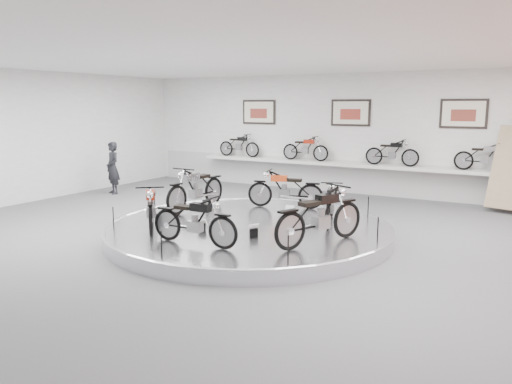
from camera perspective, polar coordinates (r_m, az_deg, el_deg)
The scene contains 22 objects.
floor at distance 11.11m, azimuth -1.64°, elevation -5.52°, with size 16.00×16.00×0.00m, color #555558.
ceiling at distance 10.76m, azimuth -1.75°, elevation 15.48°, with size 16.00×16.00×0.00m, color white.
wall_back at distance 17.10m, azimuth 10.73°, elevation 6.54°, with size 16.00×16.00×0.00m, color white.
wall_left at distance 16.40m, azimuth -26.40°, elevation 5.55°, with size 14.00×14.00×0.00m, color white.
dado_band at distance 17.22m, azimuth 10.55°, elevation 1.72°, with size 15.68×0.04×1.10m, color #BCBCBA.
display_platform at distance 11.32m, azimuth -0.85°, elevation -4.44°, with size 6.40×6.40×0.30m, color silver.
platform_rim at distance 11.29m, azimuth -0.85°, elevation -3.85°, with size 6.40×6.40×0.10m, color #B2B2BA.
shelf at distance 16.91m, azimuth 10.28°, elevation 3.12°, with size 11.00×0.55×0.10m, color silver.
poster_left at distance 18.49m, azimuth 0.33°, elevation 9.13°, with size 1.35×0.06×0.88m, color #ECE9CE.
poster_center at distance 17.04m, azimuth 10.76°, elevation 8.89°, with size 1.35×0.06×0.88m, color #ECE9CE.
poster_right at distance 16.23m, azimuth 22.63°, elevation 8.26°, with size 1.35×0.06×0.88m, color #ECE9CE.
shelf_bike_a at distance 18.68m, azimuth -1.95°, elevation 5.18°, with size 1.22×0.42×0.73m, color black, non-canonical shape.
shelf_bike_b at distance 17.42m, azimuth 5.66°, elevation 4.80°, with size 1.22×0.42×0.73m, color maroon, non-canonical shape.
shelf_bike_c at distance 16.43m, azimuth 15.27°, elevation 4.19°, with size 1.22×0.42×0.73m, color black, non-canonical shape.
shelf_bike_d at distance 15.97m, azimuth 24.69°, elevation 3.48°, with size 1.22×0.42×0.73m, color #A8A7AC, non-canonical shape.
bike_a at distance 11.45m, azimuth 8.48°, elevation -1.34°, with size 1.50×0.53×0.88m, color black, non-canonical shape.
bike_b at distance 13.00m, azimuth 3.34°, elevation 0.35°, with size 1.69×0.60×1.00m, color #CD4218, non-canonical shape.
bike_c at distance 12.82m, azimuth -6.89°, elevation 0.45°, with size 1.92×0.68×1.13m, color #A8A7AC, non-canonical shape.
bike_d at distance 11.00m, azimuth -11.91°, elevation -1.60°, with size 1.70×0.60×1.00m, color maroon, non-canonical shape.
bike_e at distance 9.61m, azimuth -7.07°, elevation -3.23°, with size 1.64×0.58×0.97m, color black, non-canonical shape.
bike_f at distance 9.67m, azimuth 7.33°, elevation -2.68°, with size 1.91×0.67×1.12m, color black, non-canonical shape.
visitor at distance 17.42m, azimuth -16.06°, elevation 2.66°, with size 0.64×0.42×1.75m, color black.
Camera 1 is at (5.59, -9.13, 2.96)m, focal length 35.00 mm.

